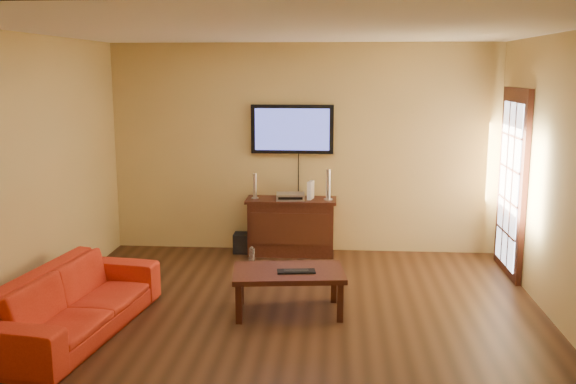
# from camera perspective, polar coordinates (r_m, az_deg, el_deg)

# --- Properties ---
(ground_plane) EXTENTS (5.00, 5.00, 0.00)m
(ground_plane) POSITION_cam_1_polar(r_m,az_deg,el_deg) (6.24, 0.09, -11.37)
(ground_plane) COLOR black
(ground_plane) RESTS_ON ground
(room_walls) EXTENTS (5.00, 5.00, 5.00)m
(room_walls) POSITION_cam_1_polar(r_m,az_deg,el_deg) (6.44, 0.51, 4.84)
(room_walls) COLOR tan
(room_walls) RESTS_ON ground
(french_door) EXTENTS (0.07, 1.02, 2.22)m
(french_door) POSITION_cam_1_polar(r_m,az_deg,el_deg) (7.84, 19.27, 0.60)
(french_door) COLOR black
(french_door) RESTS_ON ground
(media_console) EXTENTS (1.16, 0.44, 0.73)m
(media_console) POSITION_cam_1_polar(r_m,az_deg,el_deg) (8.29, 0.28, -3.07)
(media_console) COLOR black
(media_console) RESTS_ON ground
(television) EXTENTS (1.06, 0.08, 0.63)m
(television) POSITION_cam_1_polar(r_m,az_deg,el_deg) (8.27, 0.38, 5.60)
(television) COLOR black
(television) RESTS_ON ground
(coffee_table) EXTENTS (1.14, 0.77, 0.43)m
(coffee_table) POSITION_cam_1_polar(r_m,az_deg,el_deg) (6.32, 0.05, -7.45)
(coffee_table) COLOR black
(coffee_table) RESTS_ON ground
(sofa) EXTENTS (0.85, 2.09, 0.79)m
(sofa) POSITION_cam_1_polar(r_m,az_deg,el_deg) (6.15, -18.48, -8.36)
(sofa) COLOR red
(sofa) RESTS_ON ground
(speaker_left) EXTENTS (0.09, 0.09, 0.33)m
(speaker_left) POSITION_cam_1_polar(r_m,az_deg,el_deg) (8.22, -2.96, 0.45)
(speaker_left) COLOR silver
(speaker_left) RESTS_ON media_console
(speaker_right) EXTENTS (0.11, 0.11, 0.39)m
(speaker_right) POSITION_cam_1_polar(r_m,az_deg,el_deg) (8.14, 3.60, 0.54)
(speaker_right) COLOR silver
(speaker_right) RESTS_ON media_console
(av_receiver) EXTENTS (0.37, 0.28, 0.08)m
(av_receiver) POSITION_cam_1_polar(r_m,az_deg,el_deg) (8.16, 0.22, -0.40)
(av_receiver) COLOR silver
(av_receiver) RESTS_ON media_console
(game_console) EXTENTS (0.09, 0.17, 0.23)m
(game_console) POSITION_cam_1_polar(r_m,az_deg,el_deg) (8.19, 2.03, 0.17)
(game_console) COLOR white
(game_console) RESTS_ON media_console
(subwoofer) EXTENTS (0.25, 0.25, 0.25)m
(subwoofer) POSITION_cam_1_polar(r_m,az_deg,el_deg) (8.46, -3.97, -4.52)
(subwoofer) COLOR black
(subwoofer) RESTS_ON ground
(bottle) EXTENTS (0.07, 0.07, 0.22)m
(bottle) POSITION_cam_1_polar(r_m,az_deg,el_deg) (7.98, -3.23, -5.63)
(bottle) COLOR white
(bottle) RESTS_ON ground
(keyboard) EXTENTS (0.38, 0.18, 0.02)m
(keyboard) POSITION_cam_1_polar(r_m,az_deg,el_deg) (6.25, 0.74, -7.05)
(keyboard) COLOR black
(keyboard) RESTS_ON coffee_table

